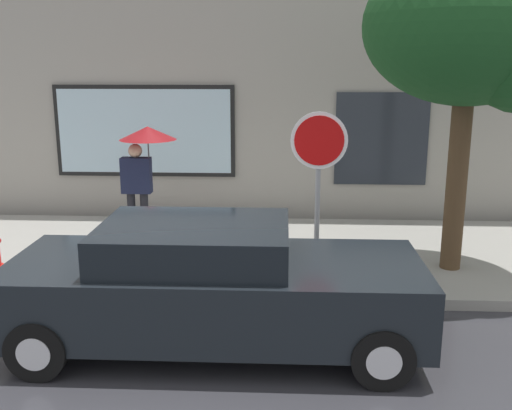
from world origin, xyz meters
TOP-DOWN VIEW (x-y plane):
  - ground_plane at (0.00, 0.00)m, footprint 60.00×60.00m
  - sidewalk at (0.00, 3.00)m, footprint 20.00×4.00m
  - building_facade at (-0.00, 5.50)m, footprint 20.00×0.67m
  - parked_car at (0.75, -0.10)m, footprint 4.58×1.85m
  - pedestrian_with_umbrella at (-0.81, 3.37)m, footprint 0.95×0.95m
  - street_tree at (4.19, 2.20)m, footprint 2.92×2.48m
  - stop_sign at (2.00, 1.52)m, footprint 0.76×0.10m

SIDE VIEW (x-z plane):
  - ground_plane at x=0.00m, z-range 0.00..0.00m
  - sidewalk at x=0.00m, z-range 0.00..0.15m
  - parked_car at x=0.75m, z-range 0.00..1.44m
  - pedestrian_with_umbrella at x=-0.81m, z-range 0.71..2.69m
  - stop_sign at x=2.00m, z-range 0.64..3.03m
  - building_facade at x=0.00m, z-range -0.02..6.98m
  - street_tree at x=4.19m, z-range 1.25..5.85m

